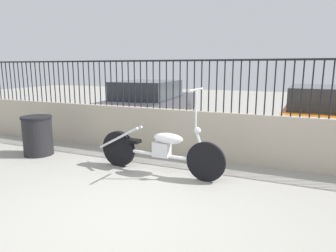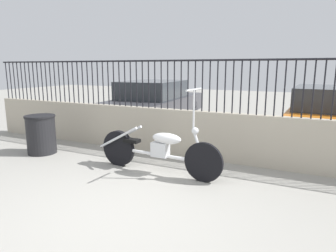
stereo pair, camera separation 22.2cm
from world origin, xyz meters
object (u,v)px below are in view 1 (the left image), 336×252
motorcycle_white (154,149)px  car_dark_grey (150,102)px  trash_bin (38,135)px  car_orange (326,114)px

motorcycle_white → car_dark_grey: 4.52m
motorcycle_white → trash_bin: motorcycle_white is taller
motorcycle_white → car_dark_grey: size_ratio=0.50×
motorcycle_white → car_orange: 4.60m
trash_bin → car_dark_grey: 4.04m
car_dark_grey → car_orange: 4.92m
car_orange → car_dark_grey: bearing=87.8°
trash_bin → car_orange: bearing=34.2°
trash_bin → car_dark_grey: size_ratio=0.17×
trash_bin → motorcycle_white: bearing=0.4°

